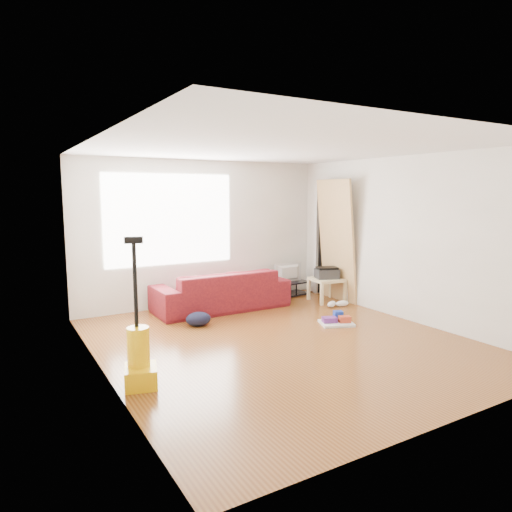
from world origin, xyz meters
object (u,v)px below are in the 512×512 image
cleaning_tray (337,321)px  vacuum (140,359)px  bucket (173,319)px  sofa (221,309)px  backpack (198,326)px  side_table (327,282)px  tv_stand (290,288)px

cleaning_tray → vacuum: size_ratio=0.38×
bucket → sofa: bearing=9.9°
bucket → backpack: bucket is taller
sofa → backpack: bearing=44.6°
side_table → vacuum: size_ratio=0.39×
vacuum → cleaning_tray: bearing=27.7°
bucket → vacuum: 2.49m
tv_stand → bucket: size_ratio=2.62×
sofa → side_table: size_ratio=3.85×
side_table → vacuum: (-3.95, -1.89, -0.08)m
sofa → vacuum: bearing=48.7°
tv_stand → bucket: 2.54m
side_table → backpack: 2.64m
side_table → bucket: 2.84m
cleaning_tray → tv_stand: bearing=75.7°
sofa → cleaning_tray: bearing=123.0°
tv_stand → vacuum: (-3.65, -2.62, 0.14)m
tv_stand → backpack: tv_stand is taller
tv_stand → cleaning_tray: size_ratio=1.31×
tv_stand → vacuum: size_ratio=0.49×
vacuum → bucket: bearing=78.0°
sofa → tv_stand: size_ratio=3.02×
sofa → vacuum: vacuum is taller
side_table → backpack: side_table is taller
sofa → vacuum: (-2.07, -2.35, 0.28)m
sofa → backpack: size_ratio=6.05×
tv_stand → side_table: 0.82m
tv_stand → side_table: size_ratio=1.27×
cleaning_tray → bucket: bearing=142.9°
cleaning_tray → backpack: (-1.81, 0.96, -0.05)m
bucket → backpack: 0.59m
cleaning_tray → vacuum: bearing=-167.9°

